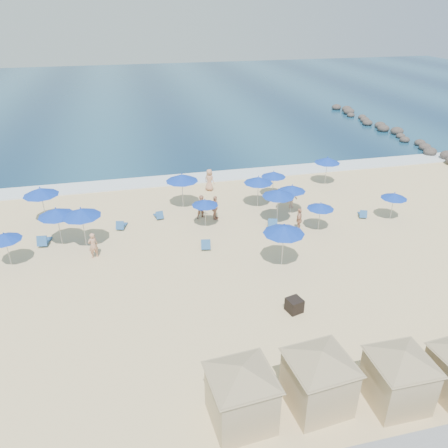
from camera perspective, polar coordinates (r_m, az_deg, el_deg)
The scene contains 34 objects.
ground at distance 25.11m, azimuth 3.84°, elevation -6.45°, with size 160.00×160.00×0.00m, color beige.
ocean at distance 76.46m, azimuth -8.64°, elevation 16.41°, with size 160.00×80.00×0.06m, color #0D2D4C.
surf_line at distance 38.57m, azimuth -2.85°, elevation 6.09°, with size 160.00×2.50×0.08m, color white.
rock_jetty at distance 55.85m, azimuth 20.63°, elevation 11.43°, with size 2.56×26.66×0.96m.
trash_bin at distance 22.37m, azimuth 9.17°, elevation -10.43°, with size 0.72×0.72×0.72m, color black.
cabana_0 at distance 16.50m, azimuth 2.28°, elevation -20.47°, with size 4.67×4.67×2.94m.
cabana_1 at distance 17.34m, azimuth 12.37°, elevation -18.30°, with size 4.67×4.67×2.94m.
cabana_2 at distance 18.35m, azimuth 22.04°, elevation -17.25°, with size 4.49×4.49×2.82m.
umbrella_0 at distance 28.81m, azimuth -21.06°, elevation 1.44°, with size 2.28×2.28×2.60m.
umbrella_1 at distance 27.86m, azimuth -26.77°, elevation -1.51°, with size 1.90×1.90×2.16m.
umbrella_2 at distance 32.14m, azimuth -22.85°, elevation 3.93°, with size 2.38×2.38×2.71m.
umbrella_3 at distance 28.02m, azimuth -18.16°, elevation 1.44°, with size 2.39×2.39×2.72m.
umbrella_4 at distance 32.18m, azimuth -5.53°, elevation 6.05°, with size 2.39×2.39×2.72m.
umbrella_5 at distance 29.39m, azimuth -2.50°, elevation 2.82°, with size 1.81×1.81×2.06m.
umbrella_6 at distance 24.88m, azimuth 7.84°, elevation -0.69°, with size 2.39×2.39×2.72m.
umbrella_7 at distance 32.32m, azimuth 4.51°, elevation 5.77°, with size 2.17×2.17×2.47m.
umbrella_8 at distance 29.97m, azimuth 7.13°, elevation 4.04°, with size 2.25×2.25×2.56m.
umbrella_9 at distance 34.22m, azimuth 6.49°, elevation 6.49°, with size 1.93×1.93×2.19m.
umbrella_10 at distance 29.56m, azimuth 12.51°, elevation 2.32°, with size 1.81×1.81×2.06m.
umbrella_11 at distance 32.63m, azimuth 21.35°, elevation 3.46°, with size 1.81×1.81×2.06m.
umbrella_12 at distance 31.63m, azimuth 8.89°, elevation 4.64°, with size 1.96×1.96×2.24m.
umbrella_13 at distance 37.52m, azimuth 13.35°, elevation 8.12°, with size 2.13×2.13×2.43m.
beach_chair_0 at distance 30.07m, azimuth -22.48°, elevation -2.02°, with size 0.77×1.45×0.76m.
beach_chair_1 at distance 30.57m, azimuth -13.27°, elevation -0.14°, with size 0.85×1.32×0.67m.
beach_chair_2 at distance 31.51m, azimuth -8.53°, elevation 1.15°, with size 0.69×1.23×0.64m.
beach_chair_3 at distance 27.46m, azimuth -2.40°, elevation -2.62°, with size 0.80×1.40×0.73m.
beach_chair_4 at distance 30.12m, azimuth 6.35°, elevation 0.10°, with size 0.99×1.49×0.75m.
beach_chair_5 at distance 32.89m, azimuth 17.65°, elevation 1.26°, with size 0.90×1.25×0.63m.
beachgoer_0 at distance 27.31m, azimuth -16.73°, elevation -2.68°, with size 0.60×0.39×1.63m, color tan.
beachgoer_1 at distance 30.94m, azimuth -2.86°, elevation 2.26°, with size 0.85×0.66×1.74m, color tan.
beachgoer_2 at distance 29.54m, azimuth 9.77°, elevation 0.54°, with size 0.98×0.41×1.68m, color tan.
beachgoer_3 at distance 32.92m, azimuth 8.89°, elevation 3.43°, with size 1.06×0.61×1.64m, color tan.
beachgoer_4 at distance 35.63m, azimuth -1.92°, elevation 5.78°, with size 0.88×0.58×1.81m, color tan.
beachgoer_5 at distance 30.73m, azimuth -1.18°, elevation 2.13°, with size 1.03×0.43×1.76m, color tan.
Camera 1 is at (-6.44, -19.92, 13.86)m, focal length 35.00 mm.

